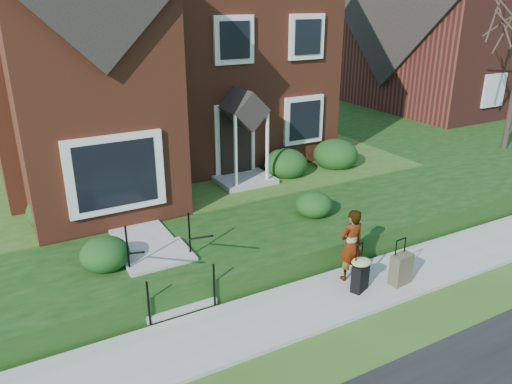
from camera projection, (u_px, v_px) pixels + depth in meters
ground at (317, 304)px, 9.92m from camera, size 120.00×120.00×0.00m
sidewalk at (318, 302)px, 9.91m from camera, size 60.00×1.60×0.08m
terrace at (243, 138)px, 20.50m from camera, size 44.00×20.00×0.60m
walkway at (123, 211)px, 12.64m from camera, size 1.20×6.00×0.06m
main_house at (142, 12)px, 15.75m from camera, size 10.40×10.20×9.40m
neighbour_house at (460, 7)px, 24.18m from camera, size 9.40×8.00×9.20m
front_steps at (165, 272)px, 10.13m from camera, size 1.40×2.02×1.50m
foundation_shrubs at (239, 178)px, 13.79m from camera, size 9.91×4.21×1.00m
woman at (351, 245)px, 10.39m from camera, size 0.58×0.39×1.59m
suitcase_black at (360, 273)px, 10.10m from camera, size 0.53×0.49×1.05m
suitcase_olive at (401, 269)px, 10.38m from camera, size 0.49×0.31×1.01m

